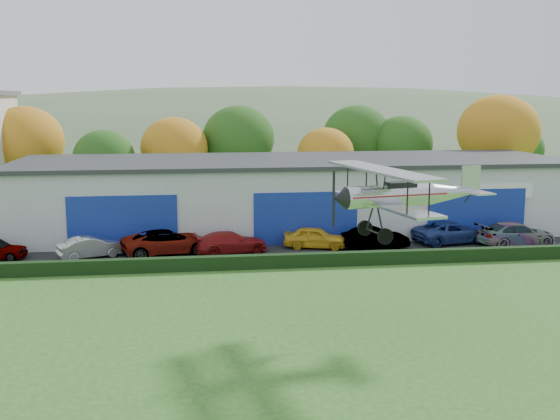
{
  "coord_description": "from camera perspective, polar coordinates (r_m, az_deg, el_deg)",
  "views": [
    {
      "loc": [
        -2.6,
        -21.34,
        9.78
      ],
      "look_at": [
        1.59,
        9.63,
        4.53
      ],
      "focal_mm": 42.83,
      "sensor_mm": 36.0,
      "label": 1
    }
  ],
  "objects": [
    {
      "name": "car_6",
      "position": [
        46.81,
        14.44,
        -1.84
      ],
      "size": [
        5.74,
        3.53,
        1.48
      ],
      "primitive_type": "imported",
      "rotation": [
        0.0,
        0.0,
        1.78
      ],
      "color": "navy",
      "rests_on": "apron"
    },
    {
      "name": "car_1",
      "position": [
        42.77,
        -15.84,
        -3.07
      ],
      "size": [
        4.24,
        2.93,
        1.32
      ],
      "primitive_type": "imported",
      "rotation": [
        0.0,
        0.0,
        2.0
      ],
      "color": "silver",
      "rests_on": "apron"
    },
    {
      "name": "car_7",
      "position": [
        47.33,
        19.52,
        -1.94
      ],
      "size": [
        5.45,
        2.63,
        1.53
      ],
      "primitive_type": "imported",
      "rotation": [
        0.0,
        0.0,
        1.66
      ],
      "color": "gray",
      "rests_on": "apron"
    },
    {
      "name": "tree_belt",
      "position": [
        62.19,
        -4.52,
        5.66
      ],
      "size": [
        75.7,
        13.22,
        10.12
      ],
      "color": "#3D2614",
      "rests_on": "ground"
    },
    {
      "name": "ground",
      "position": [
        23.61,
        -0.71,
        -14.93
      ],
      "size": [
        300.0,
        300.0,
        0.0
      ],
      "primitive_type": "plane",
      "color": "#2D611E",
      "rests_on": "ground"
    },
    {
      "name": "hedge",
      "position": [
        39.09,
        0.76,
        -4.34
      ],
      "size": [
        46.0,
        0.6,
        0.8
      ],
      "primitive_type": "cube",
      "color": "black",
      "rests_on": "ground"
    },
    {
      "name": "hangar",
      "position": [
        50.4,
        1.05,
        1.41
      ],
      "size": [
        40.6,
        12.6,
        5.3
      ],
      "color": "#B2B7BC",
      "rests_on": "ground"
    },
    {
      "name": "car_5",
      "position": [
        44.05,
        8.15,
        -2.38
      ],
      "size": [
        4.41,
        1.8,
        1.42
      ],
      "primitive_type": "imported",
      "rotation": [
        0.0,
        0.0,
        1.64
      ],
      "color": "gray",
      "rests_on": "apron"
    },
    {
      "name": "biplane",
      "position": [
        28.44,
        10.39,
        1.45
      ],
      "size": [
        7.02,
        8.02,
        2.98
      ],
      "rotation": [
        0.0,
        0.0,
        0.19
      ],
      "color": "silver"
    },
    {
      "name": "car_3",
      "position": [
        42.54,
        -4.26,
        -2.76
      ],
      "size": [
        5.03,
        2.95,
        1.37
      ],
      "primitive_type": "imported",
      "rotation": [
        0.0,
        0.0,
        1.8
      ],
      "color": "maroon",
      "rests_on": "apron"
    },
    {
      "name": "car_4",
      "position": [
        43.84,
        3.04,
        -2.36
      ],
      "size": [
        4.4,
        2.66,
        1.4
      ],
      "primitive_type": "imported",
      "rotation": [
        0.0,
        0.0,
        1.31
      ],
      "color": "gold",
      "rests_on": "apron"
    },
    {
      "name": "apron",
      "position": [
        43.8,
        -0.16,
        -3.33
      ],
      "size": [
        48.0,
        9.0,
        0.05
      ],
      "primitive_type": "cube",
      "color": "black",
      "rests_on": "ground"
    },
    {
      "name": "distant_hills",
      "position": [
        162.95,
        -8.25,
        1.39
      ],
      "size": [
        430.0,
        196.0,
        56.0
      ],
      "color": "#4C6642",
      "rests_on": "ground"
    },
    {
      "name": "car_2",
      "position": [
        42.54,
        -9.6,
        -2.73
      ],
      "size": [
        6.19,
        4.12,
        1.58
      ],
      "primitive_type": "imported",
      "rotation": [
        0.0,
        0.0,
        1.86
      ],
      "color": "gray",
      "rests_on": "apron"
    }
  ]
}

